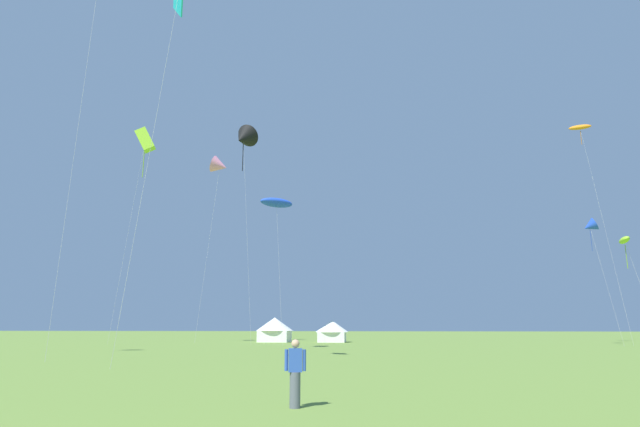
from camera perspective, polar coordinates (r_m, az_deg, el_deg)
kite_pink_delta at (r=71.87m, az=-10.87°, el=5.12°), size 2.85×3.61×24.54m
kite_lime_box at (r=69.89m, az=-18.53°, el=7.57°), size 3.03×3.23×26.50m
kite_black_delta at (r=66.53m, az=-8.35°, el=8.13°), size 4.14×4.37×26.86m
kite_lime_parafoil at (r=62.05m, az=30.27°, el=-2.54°), size 2.93×2.91×11.15m
kite_blue_delta at (r=66.43m, az=27.34°, el=-1.25°), size 2.52×2.57×14.01m
kite_orange_parafoil at (r=71.78m, az=26.50°, el=8.37°), size 3.55×2.97×26.15m
kite_blue_parafoil at (r=61.99m, az=-4.77°, el=1.17°), size 4.30×3.85×17.00m
person_spectator at (r=14.30m, az=-2.73°, el=-17.09°), size 0.57×0.28×1.73m
festival_tent_center at (r=69.95m, az=-4.96°, el=-12.38°), size 4.82×4.82×3.14m
festival_tent_right at (r=68.87m, az=1.31°, el=-12.59°), size 4.27×4.27×2.78m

